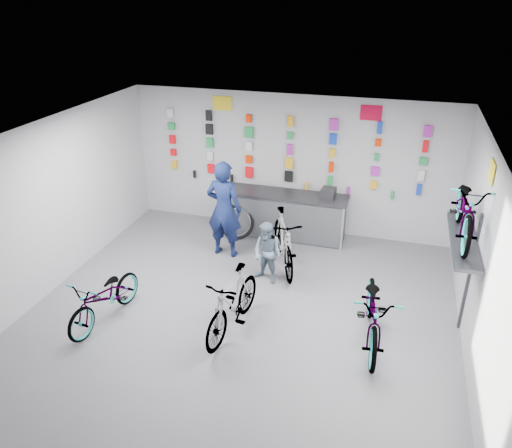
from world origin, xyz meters
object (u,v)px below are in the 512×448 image
(bike_center, at_px, (233,302))
(customer, at_px, (267,253))
(bike_service, at_px, (283,241))
(clerk, at_px, (224,209))
(counter, at_px, (284,216))
(bike_left, at_px, (105,298))
(bike_right, at_px, (374,312))

(bike_center, height_order, customer, customer)
(bike_service, distance_m, clerk, 1.34)
(bike_center, height_order, clerk, clerk)
(clerk, bearing_deg, bike_service, 175.69)
(bike_service, bearing_deg, counter, 79.40)
(bike_left, bearing_deg, customer, 49.08)
(bike_right, distance_m, bike_service, 2.57)
(bike_right, distance_m, customer, 2.33)
(bike_center, bearing_deg, bike_service, 90.32)
(counter, relative_size, bike_right, 1.37)
(bike_left, xyz_separation_m, bike_right, (4.20, 0.71, 0.08))
(bike_left, xyz_separation_m, clerk, (1.10, 2.67, 0.55))
(bike_service, bearing_deg, bike_left, -156.99)
(bike_left, xyz_separation_m, customer, (2.20, 1.90, 0.15))
(bike_center, xyz_separation_m, clerk, (-0.96, 2.33, 0.47))
(bike_center, distance_m, clerk, 2.57)
(bike_left, bearing_deg, bike_service, 55.06)
(customer, bearing_deg, bike_left, -118.83)
(clerk, bearing_deg, customer, 148.14)
(bike_center, xyz_separation_m, customer, (0.14, 1.56, 0.07))
(clerk, relative_size, customer, 1.68)
(bike_service, xyz_separation_m, clerk, (-1.25, 0.17, 0.43))
(bike_center, distance_m, customer, 1.56)
(bike_center, distance_m, bike_service, 2.18)
(customer, bearing_deg, clerk, 165.13)
(counter, bearing_deg, bike_left, -118.44)
(bike_right, bearing_deg, customer, 143.14)
(customer, bearing_deg, bike_service, 96.05)
(counter, distance_m, customer, 1.90)
(clerk, distance_m, customer, 1.40)
(bike_left, distance_m, customer, 2.91)
(counter, xyz_separation_m, customer, (0.15, -1.89, 0.10))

